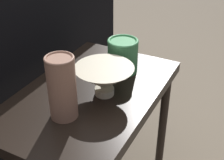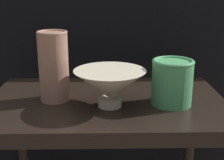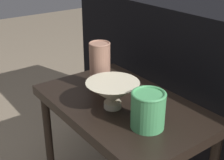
# 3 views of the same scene
# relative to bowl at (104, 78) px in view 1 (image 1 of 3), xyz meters

# --- Properties ---
(table) EXTENTS (0.70, 0.43, 0.56)m
(table) POSITION_rel_bowl_xyz_m (-0.01, 0.05, -0.13)
(table) COLOR black
(table) RESTS_ON ground_plane
(bowl) EXTENTS (0.20, 0.20, 0.10)m
(bowl) POSITION_rel_bowl_xyz_m (0.00, 0.00, 0.00)
(bowl) COLOR beige
(bowl) RESTS_ON table
(vase_textured_left) EXTENTS (0.09, 0.09, 0.20)m
(vase_textured_left) POSITION_rel_bowl_xyz_m (-0.16, 0.06, 0.04)
(vase_textured_left) COLOR #996B56
(vase_textured_left) RESTS_ON table
(vase_colorful_right) EXTENTS (0.12, 0.12, 0.13)m
(vase_colorful_right) POSITION_rel_bowl_xyz_m (0.17, 0.02, 0.00)
(vase_colorful_right) COLOR #47995B
(vase_colorful_right) RESTS_ON table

